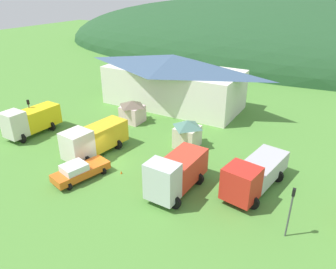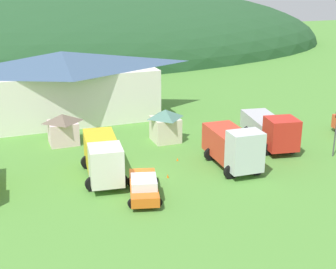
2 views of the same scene
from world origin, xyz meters
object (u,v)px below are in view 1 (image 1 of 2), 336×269
object	(u,v)px
crane_truck_red	(254,174)
traffic_light_west	(30,112)
flatbed_truck_yellow	(30,120)
traffic_light_east	(291,208)
depot_building	(173,80)
play_shed_pink	(132,111)
traffic_cone_near_pickup	(156,165)
service_pickup_orange	(80,171)
play_shed_cream	(187,133)
tow_truck_silver	(176,172)
traffic_cone_mid_row	(121,174)
heavy_rig_striped	(94,139)

from	to	relation	value
crane_truck_red	traffic_light_west	bearing A→B (deg)	-78.26
flatbed_truck_yellow	traffic_light_west	world-z (taller)	traffic_light_west
traffic_light_west	traffic_light_east	distance (m)	30.49
depot_building	play_shed_pink	distance (m)	8.47
flatbed_truck_yellow	traffic_cone_near_pickup	bearing A→B (deg)	97.31
flatbed_truck_yellow	traffic_light_east	bearing A→B (deg)	88.11
service_pickup_orange	flatbed_truck_yellow	bearing A→B (deg)	-95.21
play_shed_cream	service_pickup_orange	bearing A→B (deg)	-117.77
play_shed_cream	traffic_light_east	distance (m)	15.14
play_shed_cream	flatbed_truck_yellow	bearing A→B (deg)	-159.82
tow_truck_silver	traffic_light_west	size ratio (longest dim) A/B	1.71
flatbed_truck_yellow	service_pickup_orange	distance (m)	12.43
play_shed_pink	crane_truck_red	xyz separation A→B (m)	(17.70, -7.22, 0.14)
depot_building	traffic_light_west	world-z (taller)	depot_building
depot_building	play_shed_cream	size ratio (longest dim) A/B	6.70
depot_building	play_shed_cream	world-z (taller)	depot_building
play_shed_cream	play_shed_pink	world-z (taller)	play_shed_cream
tow_truck_silver	crane_truck_red	world-z (taller)	tow_truck_silver
crane_truck_red	play_shed_pink	bearing A→B (deg)	-102.56
crane_truck_red	traffic_light_west	xyz separation A→B (m)	(-26.64, -0.98, 0.79)
traffic_light_west	traffic_cone_near_pickup	bearing A→B (deg)	1.52
crane_truck_red	service_pickup_orange	xyz separation A→B (m)	(-14.15, -6.03, -0.78)
traffic_cone_mid_row	heavy_rig_striped	bearing A→B (deg)	159.90
play_shed_cream	traffic_light_east	bearing A→B (deg)	-35.91
flatbed_truck_yellow	service_pickup_orange	size ratio (longest dim) A/B	1.21
traffic_light_west	flatbed_truck_yellow	bearing A→B (deg)	-41.98
service_pickup_orange	traffic_light_west	world-z (taller)	traffic_light_west
heavy_rig_striped	crane_truck_red	world-z (taller)	heavy_rig_striped
heavy_rig_striped	traffic_cone_near_pickup	world-z (taller)	heavy_rig_striped
traffic_light_east	traffic_cone_mid_row	world-z (taller)	traffic_light_east
service_pickup_orange	traffic_cone_near_pickup	distance (m)	7.33
play_shed_cream	heavy_rig_striped	bearing A→B (deg)	-139.53
tow_truck_silver	service_pickup_orange	size ratio (longest dim) A/B	1.21
depot_building	service_pickup_orange	size ratio (longest dim) A/B	3.73
flatbed_truck_yellow	service_pickup_orange	xyz separation A→B (m)	(11.63, -4.28, -0.99)
tow_truck_silver	flatbed_truck_yellow	bearing A→B (deg)	-92.17
play_shed_cream	traffic_cone_near_pickup	distance (m)	5.40
play_shed_pink	tow_truck_silver	xyz separation A→B (m)	(12.04, -10.61, 0.38)
depot_building	tow_truck_silver	world-z (taller)	depot_building
play_shed_cream	traffic_light_west	size ratio (longest dim) A/B	0.79
traffic_light_west	depot_building	bearing A→B (deg)	57.31
play_shed_pink	service_pickup_orange	size ratio (longest dim) A/B	0.52
tow_truck_silver	traffic_light_east	size ratio (longest dim) A/B	1.66
crane_truck_red	service_pickup_orange	distance (m)	15.40
traffic_light_east	tow_truck_silver	bearing A→B (deg)	174.50
play_shed_pink	traffic_cone_near_pickup	world-z (taller)	play_shed_pink
traffic_cone_mid_row	depot_building	bearing A→B (deg)	104.47
play_shed_pink	crane_truck_red	world-z (taller)	crane_truck_red
traffic_cone_mid_row	traffic_light_west	bearing A→B (deg)	170.51
depot_building	tow_truck_silver	distance (m)	21.49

